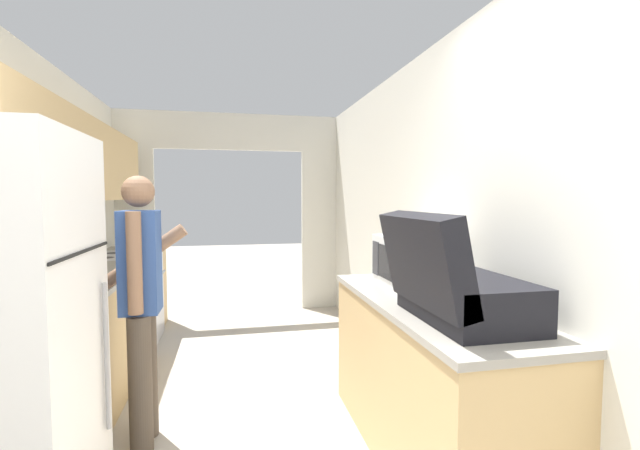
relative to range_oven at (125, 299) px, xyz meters
The scene contains 9 objects.
wall_left 1.71m from the range_oven, 100.98° to the right, with size 0.38×6.68×2.50m.
wall_right 3.11m from the range_oven, 35.93° to the right, with size 0.06×6.68×2.50m.
wall_far_with_doorway 1.77m from the range_oven, 43.80° to the left, with size 3.11×0.06×2.50m.
counter_left 0.99m from the range_oven, 90.47° to the right, with size 0.62×3.05×0.89m.
counter_right 3.15m from the range_oven, 48.01° to the right, with size 0.62×1.70×0.89m.
range_oven is the anchor object (origin of this frame).
person 1.98m from the range_oven, 74.48° to the right, with size 0.51×0.37×1.59m.
suitcase 3.44m from the range_oven, 53.22° to the right, with size 0.52×0.68×0.50m.
microwave 2.98m from the range_oven, 41.26° to the right, with size 0.39×0.52×0.31m.
Camera 1 is at (-0.02, -1.19, 1.47)m, focal length 24.00 mm.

